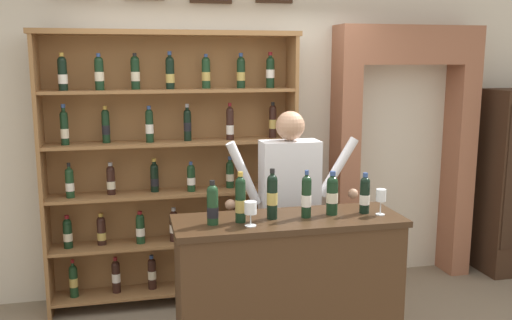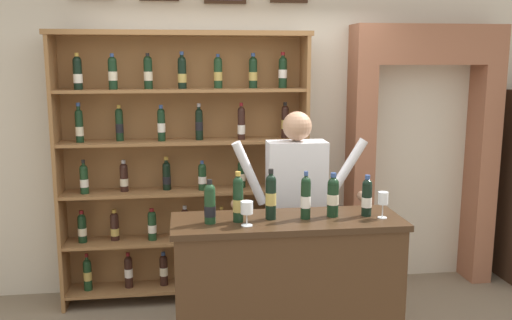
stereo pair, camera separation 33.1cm
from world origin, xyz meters
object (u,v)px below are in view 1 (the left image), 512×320
at_px(wine_shelf, 172,164).
at_px(tasting_counter, 288,293).
at_px(wine_glass_center, 251,209).
at_px(tasting_bottle_riserva, 240,199).
at_px(tasting_bottle_chianti, 213,204).
at_px(tasting_bottle_vin_santo, 365,194).
at_px(tasting_bottle_rosso, 272,195).
at_px(shopkeeper, 290,194).
at_px(tasting_bottle_super_tuscan, 332,194).
at_px(tasting_bottle_brunello, 306,196).
at_px(wine_glass_spare, 381,196).

distance_m(wine_shelf, tasting_counter, 1.54).
bearing_deg(wine_glass_center, tasting_bottle_riserva, 114.30).
relative_size(tasting_bottle_chianti, tasting_bottle_vin_santo, 1.02).
xyz_separation_m(tasting_bottle_chianti, tasting_bottle_riserva, (0.18, 0.01, 0.02)).
bearing_deg(tasting_bottle_chianti, tasting_bottle_rosso, 5.76).
relative_size(shopkeeper, tasting_bottle_riserva, 5.16).
relative_size(wine_shelf, tasting_bottle_rosso, 6.91).
height_order(tasting_bottle_rosso, tasting_bottle_super_tuscan, tasting_bottle_rosso).
xyz_separation_m(wine_shelf, tasting_bottle_vin_santo, (1.19, -1.21, -0.03)).
bearing_deg(tasting_bottle_brunello, tasting_bottle_rosso, 174.99).
distance_m(wine_shelf, tasting_bottle_chianti, 1.25).
bearing_deg(wine_glass_center, tasting_bottle_brunello, 15.16).
xyz_separation_m(wine_shelf, wine_glass_center, (0.38, -1.33, -0.05)).
xyz_separation_m(tasting_bottle_rosso, tasting_bottle_super_tuscan, (0.41, 0.01, -0.02)).
bearing_deg(tasting_bottle_riserva, tasting_counter, 3.48).
bearing_deg(wine_glass_center, tasting_bottle_chianti, 158.69).
xyz_separation_m(tasting_bottle_vin_santo, wine_glass_spare, (0.09, -0.06, -0.00)).
relative_size(tasting_bottle_riserva, tasting_bottle_vin_santo, 1.18).
height_order(tasting_bottle_brunello, tasting_bottle_vin_santo, tasting_bottle_brunello).
xyz_separation_m(tasting_bottle_riserva, tasting_bottle_brunello, (0.44, 0.01, -0.01)).
distance_m(tasting_counter, tasting_bottle_super_tuscan, 0.73).
bearing_deg(tasting_counter, tasting_bottle_vin_santo, -0.33).
bearing_deg(wine_shelf, tasting_bottle_riserva, -74.80).
height_order(tasting_bottle_riserva, tasting_bottle_vin_santo, tasting_bottle_riserva).
height_order(tasting_bottle_riserva, wine_glass_center, tasting_bottle_riserva).
bearing_deg(tasting_bottle_rosso, wine_shelf, 114.57).
bearing_deg(tasting_bottle_super_tuscan, tasting_bottle_riserva, -176.68).
relative_size(shopkeeper, tasting_bottle_brunello, 5.35).
distance_m(tasting_bottle_rosso, tasting_bottle_super_tuscan, 0.41).
xyz_separation_m(shopkeeper, tasting_bottle_riserva, (-0.51, -0.62, 0.14)).
bearing_deg(tasting_counter, tasting_bottle_super_tuscan, 3.15).
bearing_deg(tasting_counter, tasting_bottle_rosso, 175.01).
height_order(tasting_counter, wine_glass_center, wine_glass_center).
distance_m(tasting_bottle_chianti, wine_glass_spare, 1.12).
bearing_deg(wine_glass_spare, wine_glass_center, -176.49).
relative_size(tasting_bottle_riserva, tasting_bottle_brunello, 1.04).
bearing_deg(tasting_bottle_rosso, tasting_bottle_vin_santo, -1.13).
bearing_deg(tasting_bottle_chianti, wine_glass_center, -21.31).
distance_m(tasting_bottle_brunello, tasting_bottle_vin_santo, 0.41).
height_order(tasting_bottle_rosso, tasting_bottle_vin_santo, tasting_bottle_rosso).
height_order(tasting_bottle_rosso, tasting_bottle_brunello, tasting_bottle_rosso).
bearing_deg(wine_glass_spare, tasting_bottle_rosso, 174.34).
xyz_separation_m(tasting_bottle_chianti, wine_glass_spare, (1.12, -0.03, -0.00)).
distance_m(shopkeeper, tasting_bottle_vin_santo, 0.70).
bearing_deg(tasting_counter, tasting_bottle_brunello, -5.03).
distance_m(tasting_bottle_chianti, tasting_bottle_rosso, 0.40).
bearing_deg(tasting_bottle_vin_santo, tasting_bottle_super_tuscan, 174.97).
distance_m(tasting_bottle_super_tuscan, wine_glass_spare, 0.32).
bearing_deg(shopkeeper, tasting_bottle_vin_santo, -59.84).
height_order(tasting_bottle_super_tuscan, wine_glass_spare, tasting_bottle_super_tuscan).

